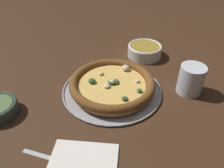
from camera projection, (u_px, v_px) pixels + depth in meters
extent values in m
plane|color=#3D2616|center=(112.00, 91.00, 0.77)|extent=(3.00, 3.00, 0.00)
cylinder|color=#9E9EA3|center=(112.00, 90.00, 0.76)|extent=(0.34, 0.34, 0.01)
torus|color=#9E9EA3|center=(112.00, 89.00, 0.76)|extent=(0.35, 0.35, 0.01)
cylinder|color=tan|center=(112.00, 87.00, 0.76)|extent=(0.27, 0.27, 0.02)
torus|color=brown|center=(112.00, 83.00, 0.75)|extent=(0.29, 0.29, 0.03)
cylinder|color=#B7381E|center=(112.00, 84.00, 0.75)|extent=(0.24, 0.24, 0.00)
cylinder|color=#E5B75B|center=(112.00, 84.00, 0.75)|extent=(0.23, 0.23, 0.00)
ellipsoid|color=#2D5628|center=(116.00, 82.00, 0.74)|extent=(0.03, 0.03, 0.01)
ellipsoid|color=#2D5628|center=(92.00, 82.00, 0.74)|extent=(0.03, 0.03, 0.02)
ellipsoid|color=beige|center=(107.00, 86.00, 0.73)|extent=(0.02, 0.02, 0.01)
ellipsoid|color=#2D5628|center=(125.00, 98.00, 0.68)|extent=(0.03, 0.03, 0.01)
ellipsoid|color=beige|center=(101.00, 73.00, 0.79)|extent=(0.02, 0.02, 0.01)
ellipsoid|color=#2D5628|center=(139.00, 91.00, 0.71)|extent=(0.02, 0.02, 0.01)
ellipsoid|color=beige|center=(126.00, 68.00, 0.81)|extent=(0.04, 0.04, 0.02)
ellipsoid|color=#2D5628|center=(112.00, 82.00, 0.74)|extent=(0.04, 0.04, 0.01)
ellipsoid|color=beige|center=(112.00, 82.00, 0.74)|extent=(0.03, 0.03, 0.01)
ellipsoid|color=#994C3D|center=(116.00, 81.00, 0.75)|extent=(0.02, 0.02, 0.01)
ellipsoid|color=beige|center=(137.00, 81.00, 0.75)|extent=(0.03, 0.03, 0.01)
cylinder|color=silver|center=(145.00, 51.00, 0.95)|extent=(0.15, 0.15, 0.05)
torus|color=silver|center=(145.00, 46.00, 0.94)|extent=(0.15, 0.15, 0.01)
cylinder|color=olive|center=(145.00, 46.00, 0.94)|extent=(0.12, 0.12, 0.00)
cylinder|color=silver|center=(191.00, 79.00, 0.73)|extent=(0.08, 0.08, 0.10)
cube|color=white|center=(82.00, 165.00, 0.53)|extent=(0.17, 0.15, 0.01)
cube|color=#B7B7BC|center=(48.00, 157.00, 0.55)|extent=(0.14, 0.05, 0.00)
cube|color=#B7B7BC|center=(82.00, 168.00, 0.53)|extent=(0.05, 0.03, 0.00)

